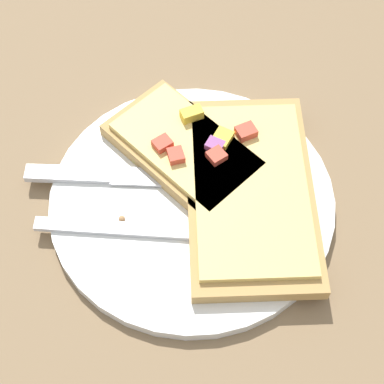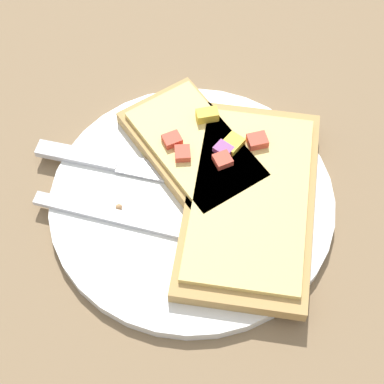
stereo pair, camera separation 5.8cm
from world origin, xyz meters
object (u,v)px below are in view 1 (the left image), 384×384
fork (177,233)px  knife (120,176)px  plate (192,201)px  pizza_slice_main (250,190)px  pizza_slice_corner (186,149)px

fork → knife: knife is taller
plate → fork: size_ratio=1.29×
fork → plate: bearing=75.2°
knife → pizza_slice_main: bearing=-7.1°
fork → knife: size_ratio=1.10×
pizza_slice_main → pizza_slice_corner: (0.07, -0.00, 0.00)m
fork → pizza_slice_main: size_ratio=0.88×
plate → knife: 0.07m
pizza_slice_main → pizza_slice_corner: size_ratio=1.42×
knife → pizza_slice_corner: pizza_slice_corner is taller
plate → pizza_slice_main: (-0.04, -0.03, 0.02)m
plate → knife: (0.07, 0.02, 0.01)m
pizza_slice_main → pizza_slice_corner: pizza_slice_corner is taller
pizza_slice_corner → pizza_slice_main: bearing=7.3°
pizza_slice_corner → fork: bearing=-49.5°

